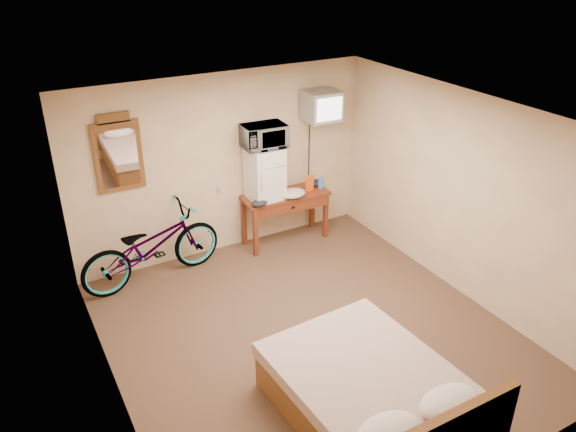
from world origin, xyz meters
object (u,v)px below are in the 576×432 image
(wall_mirror, at_px, (118,154))
(bicycle, at_px, (152,246))
(microwave, at_px, (264,136))
(blue_cup, at_px, (321,183))
(crt_television, at_px, (322,106))
(desk, at_px, (286,203))
(bed, at_px, (374,397))
(mini_fridge, at_px, (265,173))

(wall_mirror, xyz_separation_m, bicycle, (0.18, -0.32, -1.17))
(wall_mirror, bearing_deg, microwave, -6.57)
(microwave, distance_m, wall_mirror, 1.88)
(blue_cup, distance_m, crt_television, 1.12)
(desk, distance_m, microwave, 1.07)
(microwave, xyz_separation_m, bed, (-0.66, -3.44, -1.35))
(desk, relative_size, blue_cup, 8.36)
(blue_cup, height_order, wall_mirror, wall_mirror)
(desk, height_order, crt_television, crt_television)
(blue_cup, bearing_deg, bed, -114.35)
(microwave, height_order, crt_television, crt_television)
(crt_television, bearing_deg, wall_mirror, 174.76)
(desk, distance_m, blue_cup, 0.59)
(blue_cup, xyz_separation_m, bed, (-1.52, -3.36, -0.53))
(desk, distance_m, bicycle, 2.00)
(bicycle, xyz_separation_m, bed, (1.03, -3.33, -0.19))
(microwave, height_order, wall_mirror, wall_mirror)
(wall_mirror, bearing_deg, mini_fridge, -6.58)
(mini_fridge, relative_size, bicycle, 0.40)
(microwave, relative_size, bicycle, 0.31)
(blue_cup, xyz_separation_m, crt_television, (0.01, 0.05, 1.12))
(mini_fridge, height_order, wall_mirror, wall_mirror)
(desk, height_order, mini_fridge, mini_fridge)
(bicycle, bearing_deg, crt_television, -95.79)
(mini_fridge, height_order, microwave, microwave)
(blue_cup, bearing_deg, mini_fridge, 174.63)
(mini_fridge, distance_m, blue_cup, 0.92)
(mini_fridge, bearing_deg, wall_mirror, 173.42)
(microwave, bearing_deg, mini_fridge, -120.14)
(blue_cup, distance_m, wall_mirror, 2.87)
(blue_cup, relative_size, crt_television, 0.26)
(mini_fridge, bearing_deg, desk, -9.99)
(blue_cup, xyz_separation_m, wall_mirror, (-2.73, 0.30, 0.84))
(mini_fridge, relative_size, wall_mirror, 0.75)
(desk, distance_m, wall_mirror, 2.43)
(desk, bearing_deg, bed, -105.90)
(microwave, xyz_separation_m, bicycle, (-1.68, -0.11, -1.16))
(mini_fridge, relative_size, bed, 0.38)
(bed, bearing_deg, bicycle, 107.14)
(desk, bearing_deg, mini_fridge, 170.01)
(blue_cup, relative_size, bicycle, 0.08)
(blue_cup, relative_size, bed, 0.08)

